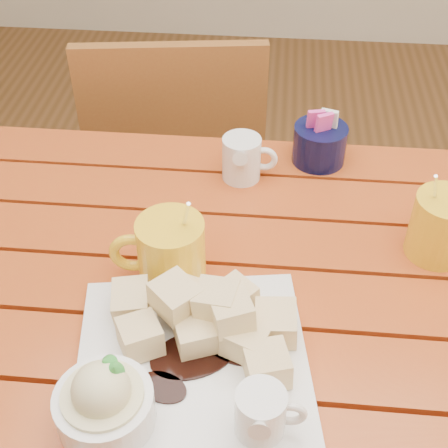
# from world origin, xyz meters

# --- Properties ---
(table) EXTENTS (1.20, 0.79, 0.75)m
(table) POSITION_xyz_m (0.00, 0.00, 0.64)
(table) COLOR maroon
(table) RESTS_ON ground
(dessert_plate) EXTENTS (0.33, 0.33, 0.12)m
(dessert_plate) POSITION_xyz_m (-0.05, -0.15, 0.78)
(dessert_plate) COLOR white
(dessert_plate) RESTS_ON table
(coffee_mug_left) EXTENTS (0.14, 0.10, 0.16)m
(coffee_mug_left) POSITION_xyz_m (-0.09, 0.02, 0.81)
(coffee_mug_left) COLOR yellow
(coffee_mug_left) RESTS_ON table
(coffee_mug_right) EXTENTS (0.13, 0.09, 0.15)m
(coffee_mug_right) POSITION_xyz_m (0.31, 0.11, 0.80)
(coffee_mug_right) COLOR yellow
(coffee_mug_right) RESTS_ON table
(cream_pitcher) EXTENTS (0.10, 0.08, 0.08)m
(cream_pitcher) POSITION_xyz_m (-0.00, 0.28, 0.79)
(cream_pitcher) COLOR white
(cream_pitcher) RESTS_ON table
(sugar_caddy) EXTENTS (0.10, 0.10, 0.10)m
(sugar_caddy) POSITION_xyz_m (0.13, 0.34, 0.79)
(sugar_caddy) COLOR black
(sugar_caddy) RESTS_ON table
(chair_far) EXTENTS (0.46, 0.46, 0.86)m
(chair_far) POSITION_xyz_m (-0.19, 0.66, 0.48)
(chair_far) COLOR brown
(chair_far) RESTS_ON ground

